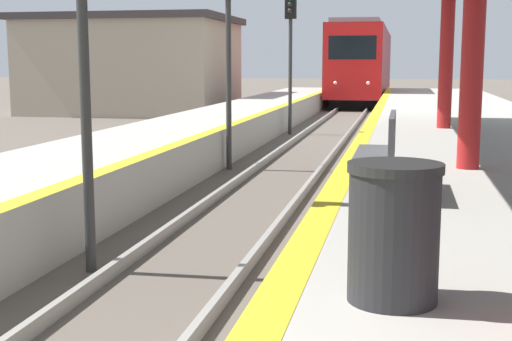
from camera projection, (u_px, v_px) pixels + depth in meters
The scene contains 6 objects.
train at pixel (364, 63), 43.40m from camera, with size 2.82×20.26×4.48m.
signal_mid at pixel (228, 22), 15.44m from camera, with size 0.36×0.31×4.65m.
signal_far at pixel (290, 35), 23.10m from camera, with size 0.36×0.31×4.65m.
trash_bin at pixel (394, 232), 4.47m from camera, with size 0.60×0.60×0.89m.
bench at pixel (381, 152), 8.15m from camera, with size 0.44×1.51×0.92m.
station_building at pixel (134, 64), 33.35m from camera, with size 9.24×7.27×4.47m.
Camera 1 is at (2.41, -1.72, 2.39)m, focal length 50.00 mm.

